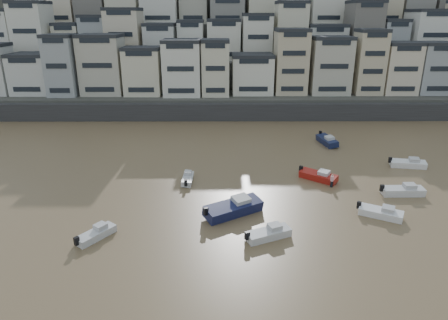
{
  "coord_description": "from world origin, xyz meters",
  "views": [
    {
      "loc": [
        4.81,
        -15.22,
        20.71
      ],
      "look_at": [
        5.03,
        30.0,
        4.0
      ],
      "focal_mm": 32.0,
      "sensor_mm": 36.0,
      "label": 1
    }
  ],
  "objects_px": {
    "person_pink": "(332,181)",
    "boat_f": "(188,178)",
    "boat_j": "(96,233)",
    "boat_c": "(233,207)",
    "boat_e": "(318,175)",
    "boat_g": "(408,163)",
    "boat_d": "(403,189)",
    "boat_a": "(269,232)",
    "boat_b": "(381,212)",
    "boat_i": "(327,140)"
  },
  "relations": [
    {
      "from": "person_pink",
      "to": "boat_f",
      "type": "bearing_deg",
      "value": 174.59
    },
    {
      "from": "boat_j",
      "to": "boat_c",
      "type": "relative_size",
      "value": 0.63
    },
    {
      "from": "boat_e",
      "to": "boat_j",
      "type": "bearing_deg",
      "value": -111.73
    },
    {
      "from": "boat_e",
      "to": "boat_g",
      "type": "height_order",
      "value": "boat_e"
    },
    {
      "from": "boat_j",
      "to": "boat_c",
      "type": "height_order",
      "value": "boat_c"
    },
    {
      "from": "boat_e",
      "to": "person_pink",
      "type": "relative_size",
      "value": 3.12
    },
    {
      "from": "boat_e",
      "to": "boat_j",
      "type": "distance_m",
      "value": 28.79
    },
    {
      "from": "boat_e",
      "to": "person_pink",
      "type": "height_order",
      "value": "person_pink"
    },
    {
      "from": "boat_d",
      "to": "boat_f",
      "type": "xyz_separation_m",
      "value": [
        -26.33,
        4.08,
        -0.15
      ]
    },
    {
      "from": "boat_g",
      "to": "boat_a",
      "type": "relative_size",
      "value": 1.06
    },
    {
      "from": "boat_b",
      "to": "boat_f",
      "type": "distance_m",
      "value": 23.65
    },
    {
      "from": "boat_d",
      "to": "boat_j",
      "type": "bearing_deg",
      "value": -164.79
    },
    {
      "from": "boat_b",
      "to": "boat_g",
      "type": "distance_m",
      "value": 17.54
    },
    {
      "from": "boat_c",
      "to": "person_pink",
      "type": "relative_size",
      "value": 4.16
    },
    {
      "from": "boat_i",
      "to": "boat_c",
      "type": "distance_m",
      "value": 29.8
    },
    {
      "from": "boat_e",
      "to": "person_pink",
      "type": "bearing_deg",
      "value": -23.72
    },
    {
      "from": "boat_f",
      "to": "boat_j",
      "type": "bearing_deg",
      "value": 151.99
    },
    {
      "from": "boat_i",
      "to": "person_pink",
      "type": "xyz_separation_m",
      "value": [
        -3.75,
        -17.58,
        0.06
      ]
    },
    {
      "from": "boat_i",
      "to": "person_pink",
      "type": "distance_m",
      "value": 17.98
    },
    {
      "from": "boat_g",
      "to": "boat_f",
      "type": "bearing_deg",
      "value": -160.16
    },
    {
      "from": "boat_j",
      "to": "boat_b",
      "type": "bearing_deg",
      "value": -46.58
    },
    {
      "from": "boat_f",
      "to": "boat_g",
      "type": "distance_m",
      "value": 31.42
    },
    {
      "from": "boat_i",
      "to": "boat_d",
      "type": "bearing_deg",
      "value": 1.17
    },
    {
      "from": "boat_e",
      "to": "boat_i",
      "type": "height_order",
      "value": "boat_i"
    },
    {
      "from": "boat_j",
      "to": "boat_c",
      "type": "bearing_deg",
      "value": -35.2
    },
    {
      "from": "boat_b",
      "to": "person_pink",
      "type": "height_order",
      "value": "person_pink"
    },
    {
      "from": "boat_b",
      "to": "boat_a",
      "type": "relative_size",
      "value": 0.99
    },
    {
      "from": "boat_b",
      "to": "boat_a",
      "type": "height_order",
      "value": "boat_a"
    },
    {
      "from": "boat_b",
      "to": "boat_f",
      "type": "relative_size",
      "value": 1.13
    },
    {
      "from": "boat_a",
      "to": "boat_c",
      "type": "bearing_deg",
      "value": 99.74
    },
    {
      "from": "boat_e",
      "to": "boat_c",
      "type": "distance_m",
      "value": 14.9
    },
    {
      "from": "boat_e",
      "to": "boat_c",
      "type": "xyz_separation_m",
      "value": [
        -11.43,
        -9.56,
        0.25
      ]
    },
    {
      "from": "boat_d",
      "to": "boat_g",
      "type": "xyz_separation_m",
      "value": [
        4.67,
        9.19,
        -0.03
      ]
    },
    {
      "from": "boat_b",
      "to": "boat_j",
      "type": "distance_m",
      "value": 29.69
    },
    {
      "from": "boat_c",
      "to": "boat_b",
      "type": "bearing_deg",
      "value": -34.1
    },
    {
      "from": "boat_j",
      "to": "boat_c",
      "type": "distance_m",
      "value": 14.36
    },
    {
      "from": "boat_g",
      "to": "boat_i",
      "type": "bearing_deg",
      "value": 140.22
    },
    {
      "from": "boat_e",
      "to": "boat_d",
      "type": "bearing_deg",
      "value": 11.92
    },
    {
      "from": "boat_b",
      "to": "boat_f",
      "type": "xyz_separation_m",
      "value": [
        -21.58,
        9.68,
        -0.08
      ]
    },
    {
      "from": "boat_i",
      "to": "boat_b",
      "type": "relative_size",
      "value": 1.21
    },
    {
      "from": "boat_a",
      "to": "boat_e",
      "type": "bearing_deg",
      "value": 36.17
    },
    {
      "from": "boat_j",
      "to": "boat_a",
      "type": "height_order",
      "value": "boat_a"
    },
    {
      "from": "boat_i",
      "to": "boat_c",
      "type": "height_order",
      "value": "boat_c"
    },
    {
      "from": "boat_j",
      "to": "boat_i",
      "type": "bearing_deg",
      "value": -9.84
    },
    {
      "from": "boat_g",
      "to": "boat_b",
      "type": "bearing_deg",
      "value": -112.05
    },
    {
      "from": "boat_b",
      "to": "person_pink",
      "type": "relative_size",
      "value": 2.82
    },
    {
      "from": "boat_j",
      "to": "boat_g",
      "type": "height_order",
      "value": "boat_g"
    },
    {
      "from": "person_pink",
      "to": "boat_e",
      "type": "bearing_deg",
      "value": 117.87
    },
    {
      "from": "boat_f",
      "to": "boat_a",
      "type": "height_order",
      "value": "boat_a"
    },
    {
      "from": "boat_b",
      "to": "person_pink",
      "type": "xyz_separation_m",
      "value": [
        -3.25,
        7.94,
        0.2
      ]
    }
  ]
}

